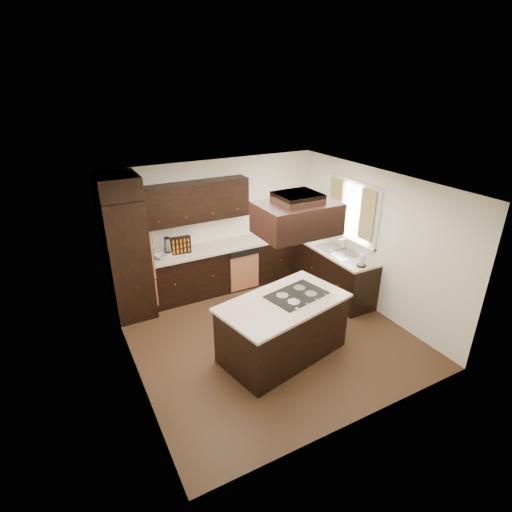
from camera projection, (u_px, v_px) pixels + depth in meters
name	position (u px, v px, depth m)	size (l,w,h in m)	color
floor	(268.00, 334.00, 6.58)	(4.20, 4.20, 0.02)	brown
ceiling	(270.00, 184.00, 5.54)	(4.20, 4.20, 0.02)	white
wall_back	(215.00, 224.00, 7.76)	(4.20, 0.02, 2.50)	white
wall_front	(364.00, 339.00, 4.37)	(4.20, 0.02, 2.50)	white
wall_left	(127.00, 299.00, 5.16)	(0.02, 4.20, 2.50)	white
wall_right	(373.00, 241.00, 6.97)	(0.02, 4.20, 2.50)	white
oven_column	(128.00, 259.00, 6.75)	(0.65, 0.75, 2.12)	black
wall_oven_face	(148.00, 251.00, 6.88)	(0.05, 0.62, 0.78)	#C2704B
base_cabinets_back	(224.00, 267.00, 7.86)	(2.93, 0.60, 0.88)	black
base_cabinets_right	(325.00, 267.00, 7.89)	(0.60, 2.40, 0.88)	black
countertop_back	(224.00, 246.00, 7.66)	(2.93, 0.63, 0.04)	beige
countertop_right	(326.00, 245.00, 7.70)	(0.63, 2.40, 0.04)	beige
upper_cabinets	(196.00, 202.00, 7.20)	(2.00, 0.34, 0.72)	black
dishwasher_front	(244.00, 272.00, 7.77)	(0.60, 0.05, 0.72)	#C2704B
window_frame	(353.00, 211.00, 7.23)	(0.06, 1.32, 1.12)	silver
window_pane	(354.00, 211.00, 7.24)	(0.00, 1.20, 1.00)	white
curtain_left	(367.00, 215.00, 6.84)	(0.02, 0.34, 0.90)	beige
curtain_right	(336.00, 203.00, 7.52)	(0.02, 0.34, 0.90)	beige
sink_rim	(338.00, 250.00, 7.41)	(0.52, 0.84, 0.01)	silver
island	(282.00, 329.00, 5.94)	(1.80, 0.98, 0.88)	black
island_top	(283.00, 302.00, 5.75)	(1.87, 1.05, 0.04)	beige
cooktop	(297.00, 295.00, 5.90)	(0.85, 0.57, 0.01)	black
range_hood	(297.00, 218.00, 5.29)	(1.05, 0.72, 0.42)	black
hood_duct	(298.00, 198.00, 5.18)	(0.55, 0.50, 0.13)	black
blender_base	(168.00, 255.00, 7.12)	(0.15, 0.15, 0.10)	silver
blender_pitcher	(167.00, 245.00, 7.04)	(0.13, 0.13, 0.26)	silver
spice_rack	(180.00, 245.00, 7.23)	(0.39, 0.10, 0.32)	black
mixing_bowl	(162.00, 256.00, 7.11)	(0.26, 0.26, 0.06)	silver
soap_bottle	(312.00, 234.00, 7.87)	(0.10, 0.10, 0.22)	silver
paper_towel	(362.00, 260.00, 6.76)	(0.10, 0.10, 0.22)	silver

